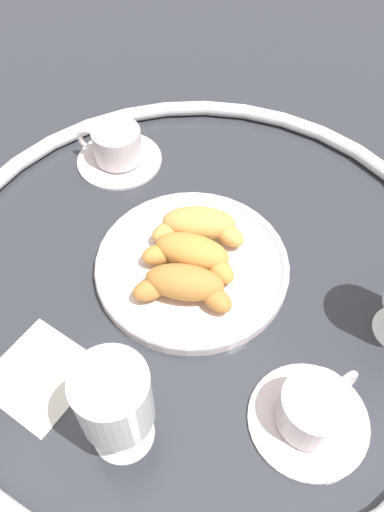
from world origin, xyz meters
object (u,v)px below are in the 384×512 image
(croissant_large, at_px, (199,225))
(folded_napkin, at_px, (40,375))
(coffee_cup_near, at_px, (117,148))
(coffee_cup_far, at_px, (313,411))
(croissant_extra, at_px, (184,285))
(juice_glass_right, at_px, (114,402))
(pastry_plate, at_px, (192,265))
(croissant_small, at_px, (191,254))

(croissant_large, xyz_separation_m, folded_napkin, (0.03, 0.27, -0.04))
(coffee_cup_near, height_order, coffee_cup_far, same)
(coffee_cup_far, bearing_deg, coffee_cup_near, -23.50)
(croissant_extra, distance_m, coffee_cup_near, 0.29)
(juice_glass_right, bearing_deg, croissant_extra, -74.59)
(pastry_plate, xyz_separation_m, juice_glass_right, (-0.07, 0.23, 0.08))
(croissant_extra, bearing_deg, coffee_cup_far, 168.06)
(croissant_small, relative_size, folded_napkin, 1.19)
(croissant_large, relative_size, croissant_extra, 0.98)
(coffee_cup_far, bearing_deg, folded_napkin, 26.38)
(croissant_large, xyz_separation_m, coffee_cup_near, (0.20, -0.06, -0.01))
(croissant_extra, bearing_deg, pastry_plate, -64.39)
(pastry_plate, relative_size, juice_glass_right, 1.87)
(croissant_small, height_order, coffee_cup_near, same)
(juice_glass_right, relative_size, folded_napkin, 1.27)
(juice_glass_right, bearing_deg, coffee_cup_far, -139.58)
(coffee_cup_near, bearing_deg, croissant_extra, 148.13)
(coffee_cup_near, xyz_separation_m, folded_napkin, (-0.17, 0.34, -0.02))
(croissant_large, distance_m, folded_napkin, 0.28)
(juice_glass_right, bearing_deg, pastry_plate, -72.31)
(croissant_small, bearing_deg, coffee_cup_far, 158.81)
(folded_napkin, bearing_deg, croissant_extra, -112.48)
(pastry_plate, xyz_separation_m, coffee_cup_far, (-0.23, 0.09, 0.02))
(pastry_plate, bearing_deg, folded_napkin, 77.11)
(croissant_large, height_order, croissant_extra, same)
(pastry_plate, xyz_separation_m, folded_napkin, (0.05, 0.23, -0.01))
(croissant_small, relative_size, juice_glass_right, 0.93)
(croissant_extra, distance_m, coffee_cup_far, 0.21)
(croissant_large, bearing_deg, croissant_extra, 115.37)
(croissant_small, distance_m, croissant_extra, 0.05)
(croissant_small, bearing_deg, coffee_cup_near, -25.76)
(pastry_plate, height_order, croissant_large, croissant_large)
(croissant_large, height_order, coffee_cup_far, same)
(juice_glass_right, bearing_deg, folded_napkin, 2.74)
(pastry_plate, relative_size, folded_napkin, 2.38)
(coffee_cup_far, bearing_deg, croissant_small, -21.19)
(pastry_plate, xyz_separation_m, croissant_extra, (-0.02, 0.05, 0.03))
(juice_glass_right, distance_m, folded_napkin, 0.15)
(coffee_cup_near, bearing_deg, croissant_large, 162.82)
(juice_glass_right, height_order, folded_napkin, juice_glass_right)
(croissant_small, xyz_separation_m, coffee_cup_far, (-0.23, 0.09, -0.01))
(pastry_plate, distance_m, coffee_cup_near, 0.25)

